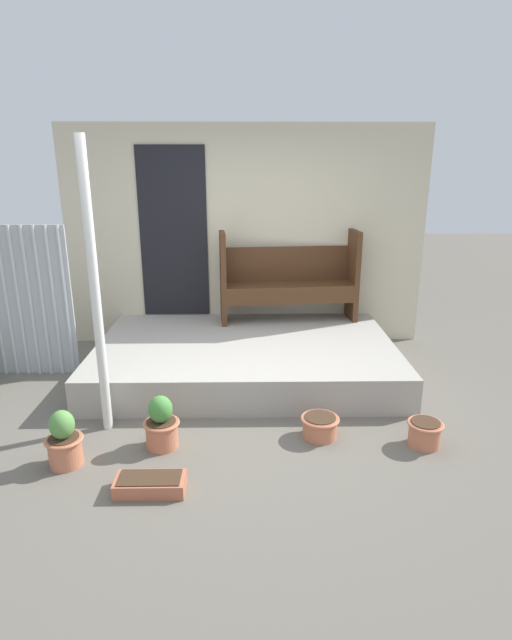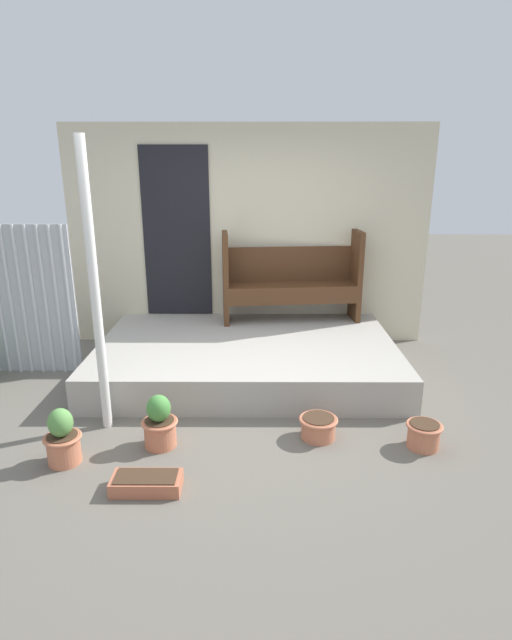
% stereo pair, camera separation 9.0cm
% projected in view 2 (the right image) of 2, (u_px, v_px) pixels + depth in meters
% --- Properties ---
extents(ground_plane, '(24.00, 24.00, 0.00)m').
position_uv_depth(ground_plane, '(241.00, 418.00, 4.41)').
color(ground_plane, '#666056').
extents(porch_slab, '(3.11, 2.04, 0.35)m').
position_uv_depth(porch_slab, '(247.00, 357.00, 5.34)').
color(porch_slab, '#A8A399').
rests_on(porch_slab, ground_plane).
extents(house_wall, '(4.31, 0.08, 2.60)m').
position_uv_depth(house_wall, '(245.00, 237.00, 6.00)').
color(house_wall, beige).
rests_on(house_wall, ground_plane).
extents(support_post, '(0.08, 0.08, 2.36)m').
position_uv_depth(support_post, '(95.00, 292.00, 3.93)').
color(support_post, white).
rests_on(support_post, ground_plane).
extents(bench, '(1.64, 0.54, 1.06)m').
position_uv_depth(bench, '(291.00, 277.00, 5.89)').
color(bench, '#4C2D19').
rests_on(bench, porch_slab).
extents(flower_pot_left, '(0.28, 0.28, 0.44)m').
position_uv_depth(flower_pot_left, '(63.00, 439.00, 3.70)').
color(flower_pot_left, '#C67251').
rests_on(flower_pot_left, ground_plane).
extents(flower_pot_middle, '(0.29, 0.29, 0.44)m').
position_uv_depth(flower_pot_middle, '(160.00, 424.00, 3.93)').
color(flower_pot_middle, '#C67251').
rests_on(flower_pot_middle, ground_plane).
extents(flower_pot_right, '(0.32, 0.32, 0.18)m').
position_uv_depth(flower_pot_right, '(318.00, 426.00, 4.07)').
color(flower_pot_right, '#C67251').
rests_on(flower_pot_right, ground_plane).
extents(flower_pot_far_right, '(0.29, 0.29, 0.21)m').
position_uv_depth(flower_pot_far_right, '(424.00, 434.00, 3.93)').
color(flower_pot_far_right, '#C67251').
rests_on(flower_pot_far_right, ground_plane).
extents(planter_box_rect, '(0.48, 0.22, 0.11)m').
position_uv_depth(planter_box_rect, '(147.00, 483.00, 3.43)').
color(planter_box_rect, '#B76647').
rests_on(planter_box_rect, ground_plane).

